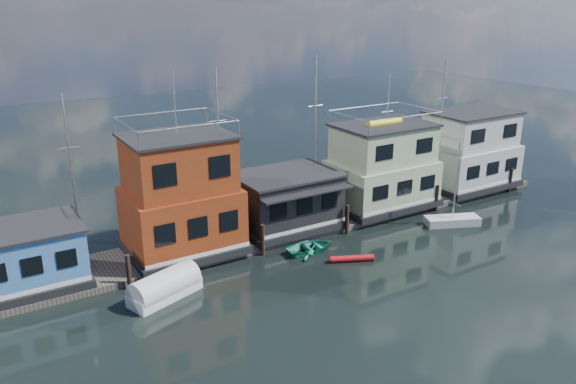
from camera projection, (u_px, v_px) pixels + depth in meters
ground at (401, 298)px, 32.27m from camera, size 160.00×160.00×0.00m
dock at (292, 227)px, 41.91m from camera, size 48.00×5.00×0.40m
houseboat_blue at (27, 256)px, 32.44m from camera, size 6.40×4.90×3.66m
houseboat_red at (181, 197)px, 36.48m from camera, size 7.40×5.90×11.86m
houseboat_dark at (286, 200)px, 40.93m from camera, size 7.40×6.10×4.06m
houseboat_green at (382, 167)px, 44.98m from camera, size 8.40×5.90×7.03m
houseboat_white at (469, 151)px, 49.88m from camera, size 8.40×5.90×6.66m
pilings at (309, 229)px, 39.19m from camera, size 42.28×0.28×2.20m
background_masts at (303, 134)px, 47.35m from camera, size 36.40×0.16×12.00m
tarp_runabout at (165, 287)px, 32.17m from camera, size 4.60×3.00×1.74m
red_kayak at (352, 258)px, 36.74m from camera, size 2.81×1.57×0.42m
dinghy_teal at (311, 247)px, 38.07m from camera, size 3.55×2.62×0.71m
day_sailer at (452, 220)px, 42.67m from camera, size 4.31×2.85×6.46m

